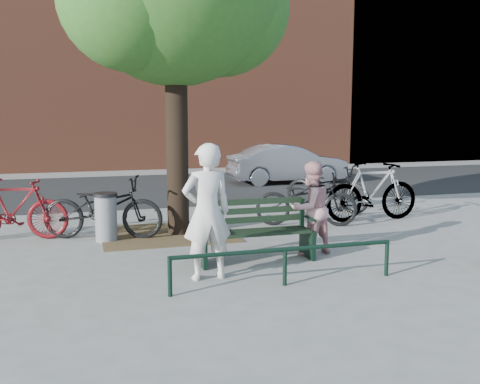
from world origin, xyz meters
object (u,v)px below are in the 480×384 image
object	(u,v)px
person_right	(311,208)
bicycle_c	(306,200)
person_left	(207,212)
parked_car	(288,164)
park_bench	(255,229)
litter_bin	(106,217)

from	to	relation	value
person_right	bicycle_c	size ratio (longest dim) A/B	0.74
person_right	bicycle_c	bearing A→B (deg)	-129.61
person_left	person_right	distance (m)	2.01
parked_car	park_bench	bearing A→B (deg)	155.88
person_right	parked_car	world-z (taller)	person_right
person_right	parked_car	size ratio (longest dim) A/B	0.39
parked_car	person_left	bearing A→B (deg)	152.98
litter_bin	parked_car	distance (m)	8.85
person_right	bicycle_c	xyz separation A→B (m)	(0.82, 2.05, -0.22)
person_left	parked_car	xyz separation A→B (m)	(4.77, 9.16, -0.29)
litter_bin	person_left	bearing A→B (deg)	-65.25
park_bench	person_left	bearing A→B (deg)	-141.82
person_left	person_right	xyz separation A→B (m)	(1.85, 0.78, -0.18)
bicycle_c	parked_car	distance (m)	6.67
park_bench	person_left	distance (m)	1.23
person_left	litter_bin	distance (m)	2.94
person_left	person_right	world-z (taller)	person_left
person_left	bicycle_c	bearing A→B (deg)	-137.42
litter_bin	bicycle_c	world-z (taller)	bicycle_c
park_bench	person_left	xyz separation A→B (m)	(-0.90, -0.71, 0.44)
park_bench	bicycle_c	bearing A→B (deg)	50.10
person_right	bicycle_c	distance (m)	2.22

